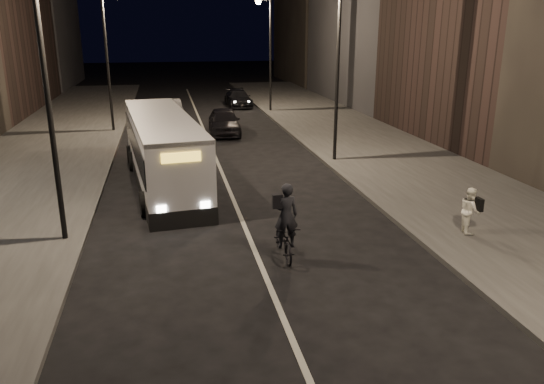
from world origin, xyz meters
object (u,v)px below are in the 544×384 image
streetlight_right_mid (333,49)px  streetlight_right_far (267,40)px  car_mid (168,109)px  car_far (238,98)px  streetlight_left_near (54,64)px  cyclist_on_bicycle (285,233)px  pedestrian_woman (470,210)px  car_near (224,121)px  streetlight_left_far (110,44)px  city_bus (163,148)px

streetlight_right_mid → streetlight_right_far: bearing=90.0°
streetlight_right_far → car_mid: size_ratio=1.79×
streetlight_right_far → car_far: streetlight_right_far is taller
streetlight_right_mid → car_far: bearing=95.1°
streetlight_left_near → cyclist_on_bicycle: 8.00m
car_far → streetlight_right_mid: bearing=-86.6°
streetlight_right_far → cyclist_on_bicycle: size_ratio=3.59×
cyclist_on_bicycle → pedestrian_woman: 6.01m
streetlight_left_near → car_mid: 22.91m
streetlight_right_far → streetlight_left_near: size_ratio=1.00×
streetlight_right_mid → car_near: 10.22m
streetlight_right_far → cyclist_on_bicycle: streetlight_right_far is taller
streetlight_left_near → car_mid: bearing=81.8°
streetlight_left_far → pedestrian_woman: (12.10, -20.00, -4.47)m
streetlight_left_near → streetlight_right_far: bearing=66.0°
car_near → cyclist_on_bicycle: bearing=-87.8°
pedestrian_woman → car_near: (-5.64, 18.12, -0.10)m
car_near → streetlight_left_far: bearing=167.0°
car_near → car_mid: (-3.27, 6.09, -0.04)m
streetlight_right_far → car_far: 6.14m
streetlight_right_mid → car_mid: streetlight_right_mid is taller
city_bus → car_mid: bearing=82.1°
car_near → car_mid: car_near is taller
streetlight_left_far → car_far: 13.89m
streetlight_left_far → cyclist_on_bicycle: size_ratio=3.59×
cyclist_on_bicycle → car_mid: cyclist_on_bicycle is taller
city_bus → car_far: 22.62m
streetlight_right_mid → streetlight_left_far: bearing=136.8°
cyclist_on_bicycle → car_near: 18.48m
streetlight_right_far → streetlight_right_mid: bearing=-90.0°
pedestrian_woman → car_far: size_ratio=0.32×
streetlight_left_near → car_mid: streetlight_left_near is taller
cyclist_on_bicycle → pedestrian_woman: cyclist_on_bicycle is taller
streetlight_right_mid → city_bus: (-7.89, -2.20, -3.79)m
streetlight_right_mid → car_far: 20.18m
car_near → car_mid: bearing=121.5°
streetlight_left_far → streetlight_right_mid: bearing=-43.2°
streetlight_right_mid → car_near: (-4.20, 8.12, -4.57)m
streetlight_right_far → cyclist_on_bicycle: (-4.56, -26.37, -4.61)m
streetlight_right_far → streetlight_left_near: bearing=-114.0°
streetlight_right_far → car_far: (-1.73, 3.55, -4.70)m
cyclist_on_bicycle → car_mid: size_ratio=0.50×
streetlight_left_far → car_mid: (3.20, 4.21, -4.61)m
cyclist_on_bicycle → pedestrian_woman: (6.00, 0.37, 0.13)m
city_bus → car_mid: size_ratio=2.40×
cyclist_on_bicycle → streetlight_right_far: bearing=80.6°
streetlight_right_far → streetlight_left_near: (-10.66, -24.00, 0.00)m
streetlight_left_far → car_mid: size_ratio=1.79×
streetlight_left_far → pedestrian_woman: streetlight_left_far is taller
streetlight_right_far → streetlight_left_far: same height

